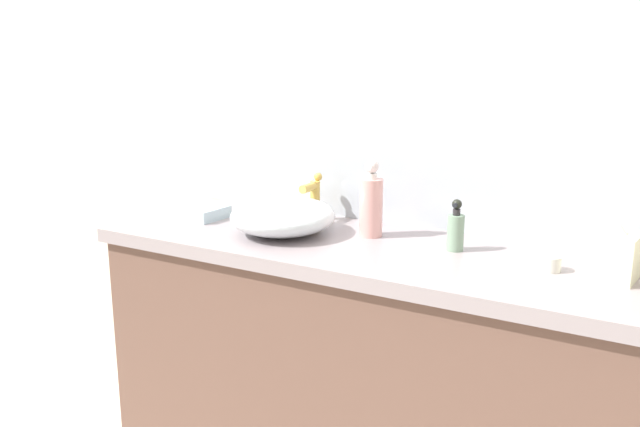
{
  "coord_description": "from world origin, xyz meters",
  "views": [
    {
      "loc": [
        0.92,
        -1.29,
        1.4
      ],
      "look_at": [
        -0.05,
        0.4,
        0.92
      ],
      "focal_mm": 37.59,
      "sensor_mm": 36.0,
      "label": 1
    }
  ],
  "objects_px": {
    "candle_jar": "(550,263)",
    "lotion_bottle": "(456,230)",
    "soap_dispenser": "(371,204)",
    "folded_hand_towel": "(195,211)",
    "sink_basin": "(283,216)",
    "tissue_box": "(613,253)"
  },
  "relations": [
    {
      "from": "tissue_box",
      "to": "folded_hand_towel",
      "type": "xyz_separation_m",
      "value": [
        -1.32,
        -0.02,
        -0.05
      ]
    },
    {
      "from": "lotion_bottle",
      "to": "soap_dispenser",
      "type": "bearing_deg",
      "value": 175.99
    },
    {
      "from": "sink_basin",
      "to": "tissue_box",
      "type": "relative_size",
      "value": 2.15
    },
    {
      "from": "sink_basin",
      "to": "candle_jar",
      "type": "relative_size",
      "value": 6.03
    },
    {
      "from": "soap_dispenser",
      "to": "folded_hand_towel",
      "type": "height_order",
      "value": "soap_dispenser"
    },
    {
      "from": "sink_basin",
      "to": "lotion_bottle",
      "type": "bearing_deg",
      "value": 9.53
    },
    {
      "from": "soap_dispenser",
      "to": "lotion_bottle",
      "type": "xyz_separation_m",
      "value": [
        0.27,
        -0.02,
        -0.04
      ]
    },
    {
      "from": "lotion_bottle",
      "to": "tissue_box",
      "type": "relative_size",
      "value": 0.95
    },
    {
      "from": "candle_jar",
      "to": "tissue_box",
      "type": "bearing_deg",
      "value": 5.07
    },
    {
      "from": "soap_dispenser",
      "to": "folded_hand_towel",
      "type": "relative_size",
      "value": 1.13
    },
    {
      "from": "folded_hand_towel",
      "to": "lotion_bottle",
      "type": "bearing_deg",
      "value": 3.69
    },
    {
      "from": "candle_jar",
      "to": "soap_dispenser",
      "type": "bearing_deg",
      "value": 172.4
    },
    {
      "from": "soap_dispenser",
      "to": "tissue_box",
      "type": "distance_m",
      "value": 0.7
    },
    {
      "from": "lotion_bottle",
      "to": "sink_basin",
      "type": "bearing_deg",
      "value": -170.47
    },
    {
      "from": "sink_basin",
      "to": "soap_dispenser",
      "type": "height_order",
      "value": "soap_dispenser"
    },
    {
      "from": "lotion_bottle",
      "to": "candle_jar",
      "type": "relative_size",
      "value": 2.67
    },
    {
      "from": "candle_jar",
      "to": "lotion_bottle",
      "type": "bearing_deg",
      "value": 168.86
    },
    {
      "from": "soap_dispenser",
      "to": "candle_jar",
      "type": "xyz_separation_m",
      "value": [
        0.55,
        -0.07,
        -0.08
      ]
    },
    {
      "from": "lotion_bottle",
      "to": "candle_jar",
      "type": "height_order",
      "value": "lotion_bottle"
    },
    {
      "from": "soap_dispenser",
      "to": "folded_hand_towel",
      "type": "bearing_deg",
      "value": -172.97
    },
    {
      "from": "soap_dispenser",
      "to": "candle_jar",
      "type": "relative_size",
      "value": 4.25
    },
    {
      "from": "lotion_bottle",
      "to": "folded_hand_towel",
      "type": "height_order",
      "value": "lotion_bottle"
    }
  ]
}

